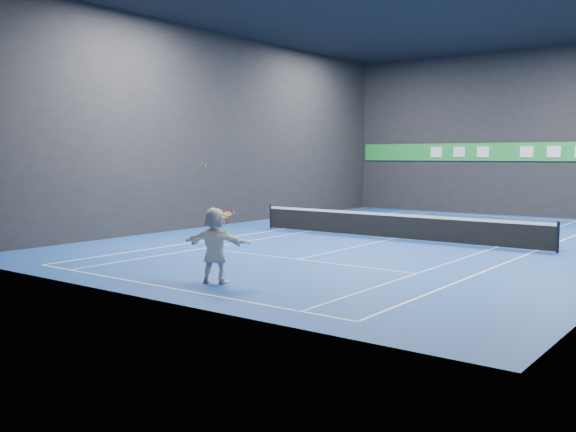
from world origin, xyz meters
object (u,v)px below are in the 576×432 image
Objects in this scene: tennis_ball at (204,166)px; tennis_net at (393,225)px; player at (215,245)px; tennis_racket at (228,216)px.

tennis_net is (-0.13, 10.66, -2.47)m from tennis_ball.
tennis_net is at bearing -105.89° from player.
tennis_net is (-0.53, 10.72, -0.44)m from player.
tennis_ball is 0.01× the size of tennis_net.
tennis_ball is 1.49m from tennis_racket.
player is at bearing -87.15° from tennis_net.
tennis_racket is (0.94, -10.67, 1.21)m from tennis_net.
tennis_ball is at bearing 179.04° from tennis_racket.
tennis_net is 10.78m from tennis_racket.
tennis_net is 17.24× the size of tennis_racket.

